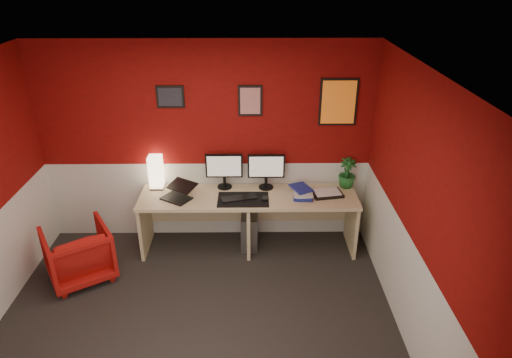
{
  "coord_description": "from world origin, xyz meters",
  "views": [
    {
      "loc": [
        0.55,
        -3.42,
        3.31
      ],
      "look_at": [
        0.6,
        1.21,
        1.05
      ],
      "focal_mm": 32.15,
      "sensor_mm": 36.0,
      "label": 1
    }
  ],
  "objects_px": {
    "monitor_left": "(224,166)",
    "zen_tray": "(327,194)",
    "laptop": "(176,191)",
    "pc_tower": "(250,228)",
    "shoji_lamp": "(156,173)",
    "desk": "(249,222)",
    "armchair": "(78,253)",
    "potted_plant": "(347,173)",
    "monitor_right": "(266,166)"
  },
  "relations": [
    {
      "from": "desk",
      "to": "armchair",
      "type": "xyz_separation_m",
      "value": [
        -1.9,
        -0.57,
        -0.05
      ]
    },
    {
      "from": "desk",
      "to": "zen_tray",
      "type": "bearing_deg",
      "value": 0.98
    },
    {
      "from": "desk",
      "to": "potted_plant",
      "type": "xyz_separation_m",
      "value": [
        1.21,
        0.23,
        0.55
      ]
    },
    {
      "from": "monitor_right",
      "to": "pc_tower",
      "type": "relative_size",
      "value": 1.29
    },
    {
      "from": "shoji_lamp",
      "to": "pc_tower",
      "type": "distance_m",
      "value": 1.35
    },
    {
      "from": "zen_tray",
      "to": "monitor_left",
      "type": "bearing_deg",
      "value": 170.34
    },
    {
      "from": "shoji_lamp",
      "to": "zen_tray",
      "type": "height_order",
      "value": "shoji_lamp"
    },
    {
      "from": "potted_plant",
      "to": "shoji_lamp",
      "type": "bearing_deg",
      "value": -179.9
    },
    {
      "from": "monitor_right",
      "to": "zen_tray",
      "type": "xyz_separation_m",
      "value": [
        0.73,
        -0.19,
        -0.28
      ]
    },
    {
      "from": "desk",
      "to": "armchair",
      "type": "bearing_deg",
      "value": -163.45
    },
    {
      "from": "armchair",
      "to": "desk",
      "type": "bearing_deg",
      "value": 164.87
    },
    {
      "from": "desk",
      "to": "armchair",
      "type": "distance_m",
      "value": 1.99
    },
    {
      "from": "laptop",
      "to": "potted_plant",
      "type": "relative_size",
      "value": 0.88
    },
    {
      "from": "desk",
      "to": "monitor_left",
      "type": "xyz_separation_m",
      "value": [
        -0.29,
        0.23,
        0.66
      ]
    },
    {
      "from": "shoji_lamp",
      "to": "laptop",
      "type": "relative_size",
      "value": 1.21
    },
    {
      "from": "shoji_lamp",
      "to": "monitor_left",
      "type": "relative_size",
      "value": 0.69
    },
    {
      "from": "laptop",
      "to": "zen_tray",
      "type": "xyz_separation_m",
      "value": [
        1.79,
        0.09,
        -0.09
      ]
    },
    {
      "from": "monitor_left",
      "to": "potted_plant",
      "type": "distance_m",
      "value": 1.51
    },
    {
      "from": "desk",
      "to": "zen_tray",
      "type": "height_order",
      "value": "zen_tray"
    },
    {
      "from": "desk",
      "to": "shoji_lamp",
      "type": "height_order",
      "value": "shoji_lamp"
    },
    {
      "from": "monitor_left",
      "to": "zen_tray",
      "type": "distance_m",
      "value": 1.29
    },
    {
      "from": "zen_tray",
      "to": "shoji_lamp",
      "type": "bearing_deg",
      "value": 174.2
    },
    {
      "from": "pc_tower",
      "to": "monitor_left",
      "type": "bearing_deg",
      "value": 157.55
    },
    {
      "from": "laptop",
      "to": "armchair",
      "type": "relative_size",
      "value": 0.48
    },
    {
      "from": "laptop",
      "to": "monitor_left",
      "type": "relative_size",
      "value": 0.57
    },
    {
      "from": "monitor_left",
      "to": "potted_plant",
      "type": "relative_size",
      "value": 1.55
    },
    {
      "from": "monitor_left",
      "to": "armchair",
      "type": "bearing_deg",
      "value": -153.78
    },
    {
      "from": "laptop",
      "to": "potted_plant",
      "type": "height_order",
      "value": "potted_plant"
    },
    {
      "from": "monitor_left",
      "to": "potted_plant",
      "type": "bearing_deg",
      "value": 0.14
    },
    {
      "from": "monitor_right",
      "to": "zen_tray",
      "type": "bearing_deg",
      "value": -14.91
    },
    {
      "from": "monitor_left",
      "to": "pc_tower",
      "type": "xyz_separation_m",
      "value": [
        0.31,
        -0.15,
        -0.8
      ]
    },
    {
      "from": "desk",
      "to": "laptop",
      "type": "xyz_separation_m",
      "value": [
        -0.85,
        -0.07,
        0.47
      ]
    },
    {
      "from": "monitor_left",
      "to": "armchair",
      "type": "relative_size",
      "value": 0.84
    },
    {
      "from": "monitor_right",
      "to": "monitor_left",
      "type": "bearing_deg",
      "value": 178.08
    },
    {
      "from": "desk",
      "to": "laptop",
      "type": "relative_size",
      "value": 7.88
    },
    {
      "from": "zen_tray",
      "to": "pc_tower",
      "type": "relative_size",
      "value": 0.78
    },
    {
      "from": "shoji_lamp",
      "to": "monitor_right",
      "type": "relative_size",
      "value": 0.69
    },
    {
      "from": "pc_tower",
      "to": "laptop",
      "type": "bearing_deg",
      "value": -167.0
    },
    {
      "from": "monitor_left",
      "to": "zen_tray",
      "type": "xyz_separation_m",
      "value": [
        1.24,
        -0.21,
        -0.28
      ]
    },
    {
      "from": "shoji_lamp",
      "to": "monitor_right",
      "type": "bearing_deg",
      "value": -0.7
    },
    {
      "from": "shoji_lamp",
      "to": "zen_tray",
      "type": "distance_m",
      "value": 2.09
    },
    {
      "from": "monitor_left",
      "to": "zen_tray",
      "type": "bearing_deg",
      "value": -9.66
    },
    {
      "from": "laptop",
      "to": "pc_tower",
      "type": "xyz_separation_m",
      "value": [
        0.86,
        0.15,
        -0.61
      ]
    },
    {
      "from": "desk",
      "to": "monitor_left",
      "type": "height_order",
      "value": "monitor_left"
    },
    {
      "from": "potted_plant",
      "to": "pc_tower",
      "type": "height_order",
      "value": "potted_plant"
    },
    {
      "from": "monitor_left",
      "to": "monitor_right",
      "type": "xyz_separation_m",
      "value": [
        0.51,
        -0.02,
        0.0
      ]
    },
    {
      "from": "monitor_right",
      "to": "shoji_lamp",
      "type": "bearing_deg",
      "value": 179.3
    },
    {
      "from": "monitor_left",
      "to": "zen_tray",
      "type": "relative_size",
      "value": 1.66
    },
    {
      "from": "desk",
      "to": "armchair",
      "type": "height_order",
      "value": "desk"
    },
    {
      "from": "shoji_lamp",
      "to": "laptop",
      "type": "distance_m",
      "value": 0.42
    }
  ]
}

